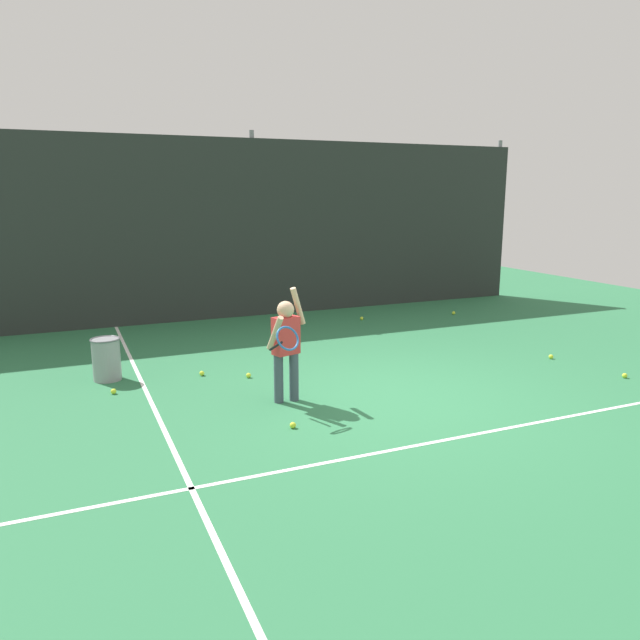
% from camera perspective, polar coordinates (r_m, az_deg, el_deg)
% --- Properties ---
extents(ground_plane, '(20.00, 20.00, 0.00)m').
position_cam_1_polar(ground_plane, '(7.43, 6.80, -7.18)').
color(ground_plane, '#2D7247').
extents(court_line_baseline, '(9.00, 0.05, 0.00)m').
position_cam_1_polar(court_line_baseline, '(6.37, 13.03, -10.71)').
color(court_line_baseline, white).
rests_on(court_line_baseline, ground).
extents(court_line_sideline, '(0.05, 9.00, 0.00)m').
position_cam_1_polar(court_line_sideline, '(7.50, -15.68, -7.35)').
color(court_line_sideline, white).
rests_on(court_line_sideline, ground).
extents(back_fence_windscreen, '(12.14, 0.08, 3.43)m').
position_cam_1_polar(back_fence_windscreen, '(12.04, -6.18, 8.51)').
color(back_fence_windscreen, '#282D2B').
rests_on(back_fence_windscreen, ground).
extents(fence_post_1, '(0.09, 0.09, 3.58)m').
position_cam_1_polar(fence_post_1, '(12.09, -6.27, 8.88)').
color(fence_post_1, slate).
rests_on(fence_post_1, ground).
extents(fence_post_2, '(0.09, 0.09, 3.58)m').
position_cam_1_polar(fence_post_2, '(14.95, 16.24, 9.06)').
color(fence_post_2, slate).
rests_on(fence_post_2, ground).
extents(tennis_player, '(0.60, 0.71, 1.35)m').
position_cam_1_polar(tennis_player, '(7.01, -3.22, -2.09)').
color(tennis_player, '#3F4C59').
rests_on(tennis_player, ground).
extents(ball_hopper, '(0.38, 0.38, 0.56)m').
position_cam_1_polar(ball_hopper, '(8.42, -19.49, -3.46)').
color(ball_hopper, gray).
rests_on(ball_hopper, ground).
extents(tennis_ball_0, '(0.07, 0.07, 0.07)m').
position_cam_1_polar(tennis_ball_0, '(11.73, 3.96, 0.16)').
color(tennis_ball_0, '#CCE033').
rests_on(tennis_ball_0, ground).
extents(tennis_ball_1, '(0.07, 0.07, 0.07)m').
position_cam_1_polar(tennis_ball_1, '(12.53, 12.49, 0.66)').
color(tennis_ball_1, '#CCE033').
rests_on(tennis_ball_1, ground).
extents(tennis_ball_2, '(0.07, 0.07, 0.07)m').
position_cam_1_polar(tennis_ball_2, '(8.15, -6.76, -5.21)').
color(tennis_ball_2, '#CCE033').
rests_on(tennis_ball_2, ground).
extents(tennis_ball_3, '(0.07, 0.07, 0.07)m').
position_cam_1_polar(tennis_ball_3, '(9.05, 26.79, -4.70)').
color(tennis_ball_3, '#CCE033').
rests_on(tennis_ball_3, ground).
extents(tennis_ball_4, '(0.07, 0.07, 0.07)m').
position_cam_1_polar(tennis_ball_4, '(6.43, -2.57, -9.88)').
color(tennis_ball_4, '#CCE033').
rests_on(tennis_ball_4, ground).
extents(tennis_ball_5, '(0.07, 0.07, 0.07)m').
position_cam_1_polar(tennis_ball_5, '(7.88, -18.89, -6.39)').
color(tennis_ball_5, '#CCE033').
rests_on(tennis_ball_5, ground).
extents(tennis_ball_6, '(0.07, 0.07, 0.07)m').
position_cam_1_polar(tennis_ball_6, '(8.33, -11.08, -4.96)').
color(tennis_ball_6, '#CCE033').
rests_on(tennis_ball_6, ground).
extents(tennis_ball_7, '(0.07, 0.07, 0.07)m').
position_cam_1_polar(tennis_ball_7, '(9.62, 20.95, -3.25)').
color(tennis_ball_7, '#CCE033').
rests_on(tennis_ball_7, ground).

